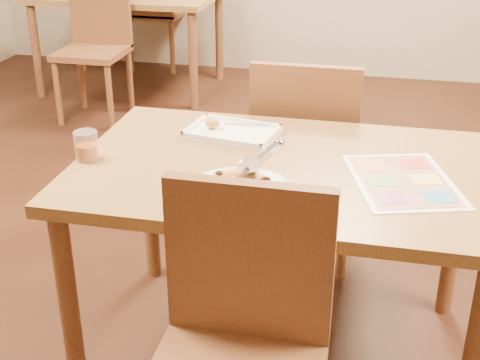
% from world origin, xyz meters
% --- Properties ---
extents(dining_table, '(1.30, 0.85, 0.72)m').
position_xyz_m(dining_table, '(0.00, 0.00, 0.63)').
color(dining_table, olive).
rests_on(dining_table, ground).
extents(chair_near, '(0.42, 0.42, 0.47)m').
position_xyz_m(chair_near, '(0.00, -0.60, 0.57)').
color(chair_near, brown).
rests_on(chair_near, ground).
extents(chair_far, '(0.42, 0.42, 0.47)m').
position_xyz_m(chair_far, '(-0.00, 0.60, 0.57)').
color(chair_far, brown).
rests_on(chair_far, ground).
extents(bg_table, '(1.30, 0.85, 0.72)m').
position_xyz_m(bg_table, '(-1.60, 2.80, 0.63)').
color(bg_table, olive).
rests_on(bg_table, ground).
extents(bg_chair_near, '(0.42, 0.42, 0.47)m').
position_xyz_m(bg_chair_near, '(-1.60, 2.20, 0.57)').
color(bg_chair_near, brown).
rests_on(bg_chair_near, ground).
extents(bg_chair_far, '(0.42, 0.42, 0.47)m').
position_xyz_m(bg_chair_far, '(-1.60, 3.30, 0.57)').
color(bg_chair_far, brown).
rests_on(bg_chair_far, ground).
extents(plate, '(0.38, 0.38, 0.02)m').
position_xyz_m(plate, '(-0.08, -0.24, 0.73)').
color(plate, white).
rests_on(plate, dining_table).
extents(pizza, '(0.20, 0.20, 0.03)m').
position_xyz_m(pizza, '(-0.09, -0.24, 0.75)').
color(pizza, '#E59D4E').
rests_on(pizza, plate).
extents(pizza_cutter, '(0.11, 0.15, 0.10)m').
position_xyz_m(pizza_cutter, '(-0.04, -0.19, 0.81)').
color(pizza_cutter, silver).
rests_on(pizza_cutter, pizza).
extents(appetizer_tray, '(0.33, 0.25, 0.06)m').
position_xyz_m(appetizer_tray, '(-0.22, 0.21, 0.73)').
color(appetizer_tray, white).
rests_on(appetizer_tray, dining_table).
extents(glass_tumbler, '(0.08, 0.08, 0.09)m').
position_xyz_m(glass_tumbler, '(-0.61, -0.09, 0.76)').
color(glass_tumbler, '#7F3209').
rests_on(glass_tumbler, dining_table).
extents(menu, '(0.39, 0.46, 0.00)m').
position_xyz_m(menu, '(0.37, -0.04, 0.72)').
color(menu, white).
rests_on(menu, dining_table).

